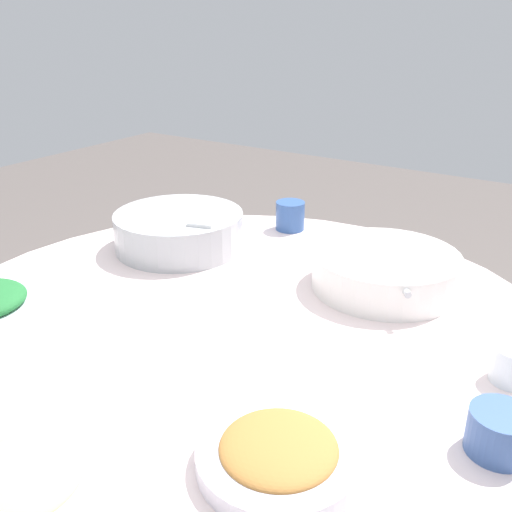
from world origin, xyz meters
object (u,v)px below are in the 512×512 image
object	(u,v)px
soup_bowl	(385,272)
dish_tofu_braise	(279,453)
round_dining_table	(235,382)
tea_cup_near	(290,216)
dish_noodles	(17,484)
rice_bowl	(179,230)
tea_cup_side	(500,432)

from	to	relation	value
soup_bowl	dish_tofu_braise	distance (m)	0.53
round_dining_table	tea_cup_near	size ratio (longest dim) A/B	15.98
soup_bowl	dish_noodles	xyz separation A→B (m)	(0.14, 0.73, -0.02)
rice_bowl	soup_bowl	world-z (taller)	rice_bowl
rice_bowl	tea_cup_near	distance (m)	0.29
round_dining_table	soup_bowl	bearing A→B (deg)	-121.72
tea_cup_side	soup_bowl	bearing A→B (deg)	-51.11
dish_noodles	dish_tofu_braise	size ratio (longest dim) A/B	1.04
dish_tofu_braise	tea_cup_side	xyz separation A→B (m)	(-0.21, -0.17, 0.01)
dish_tofu_braise	tea_cup_near	size ratio (longest dim) A/B	2.77
soup_bowl	dish_tofu_braise	world-z (taller)	soup_bowl
soup_bowl	tea_cup_side	bearing A→B (deg)	128.89
round_dining_table	dish_tofu_braise	world-z (taller)	dish_tofu_braise
round_dining_table	rice_bowl	xyz separation A→B (m)	(0.30, -0.21, 0.17)
round_dining_table	tea_cup_near	world-z (taller)	tea_cup_near
dish_tofu_braise	round_dining_table	bearing A→B (deg)	-46.07
rice_bowl	soup_bowl	distance (m)	0.48
rice_bowl	tea_cup_near	bearing A→B (deg)	-121.59
rice_bowl	tea_cup_side	distance (m)	0.82
dish_tofu_braise	tea_cup_near	xyz separation A→B (m)	(0.40, -0.71, 0.02)
dish_noodles	tea_cup_near	xyz separation A→B (m)	(0.18, -0.91, 0.02)
rice_bowl	tea_cup_side	size ratio (longest dim) A/B	3.69
tea_cup_near	tea_cup_side	world-z (taller)	tea_cup_near
soup_bowl	tea_cup_near	xyz separation A→B (m)	(0.32, -0.18, 0.00)
soup_bowl	dish_noodles	distance (m)	0.74
round_dining_table	soup_bowl	distance (m)	0.36
tea_cup_near	tea_cup_side	xyz separation A→B (m)	(-0.61, 0.54, -0.01)
dish_noodles	rice_bowl	bearing A→B (deg)	-63.87
dish_tofu_braise	tea_cup_near	world-z (taller)	tea_cup_near
rice_bowl	dish_tofu_braise	bearing A→B (deg)	139.57
round_dining_table	rice_bowl	distance (m)	0.41
round_dining_table	dish_noodles	world-z (taller)	dish_noodles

